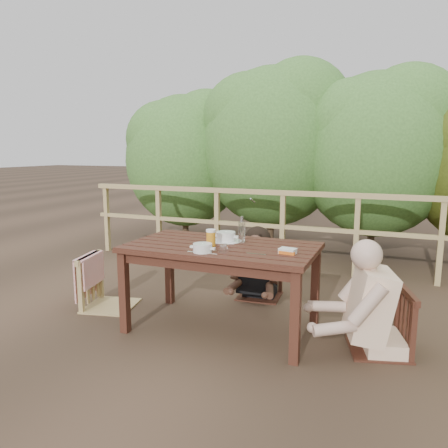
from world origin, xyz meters
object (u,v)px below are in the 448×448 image
at_px(chair_left, 109,259).
at_px(chair_far, 260,256).
at_px(diner_right, 388,261).
at_px(tumbler, 224,249).
at_px(soup_near, 203,249).
at_px(bottle, 242,231).
at_px(woman, 261,242).
at_px(soup_far, 226,237).
at_px(beer_glass, 211,239).
at_px(butter_tub, 288,252).
at_px(chair_right, 381,294).
at_px(table, 222,288).

distance_m(chair_left, chair_far, 1.50).
height_order(diner_right, tumbler, diner_right).
relative_size(soup_near, tumbler, 3.18).
bearing_deg(bottle, chair_left, -177.38).
bearing_deg(woman, diner_right, 141.55).
height_order(chair_far, soup_far, chair_far).
bearing_deg(beer_glass, diner_right, 6.54).
height_order(chair_far, butter_tub, chair_far).
distance_m(beer_glass, butter_tub, 0.65).
xyz_separation_m(chair_right, tumbler, (-1.15, -0.32, 0.31)).
bearing_deg(tumbler, soup_far, 109.89).
bearing_deg(chair_far, tumbler, -91.57).
xyz_separation_m(woman, butter_tub, (0.53, -1.00, 0.17)).
height_order(tumbler, butter_tub, tumbler).
relative_size(chair_right, soup_near, 3.61).
distance_m(chair_far, tumbler, 1.18).
height_order(soup_near, tumbler, soup_near).
xyz_separation_m(chair_left, butter_tub, (1.78, -0.15, 0.27)).
xyz_separation_m(beer_glass, butter_tub, (0.64, -0.01, -0.05)).
distance_m(table, butter_tub, 0.70).
height_order(diner_right, butter_tub, diner_right).
relative_size(table, chair_left, 1.62).
height_order(diner_right, soup_near, diner_right).
bearing_deg(butter_tub, woman, 125.08).
xyz_separation_m(woman, soup_far, (-0.08, -0.75, 0.18)).
bearing_deg(soup_far, chair_left, -175.16).
height_order(chair_far, tumbler, chair_far).
relative_size(tumbler, butter_tub, 0.61).
bearing_deg(butter_tub, soup_far, 165.17).
bearing_deg(table, woman, 86.45).
bearing_deg(table, soup_near, -96.76).
xyz_separation_m(table, woman, (0.06, 0.91, 0.22)).
bearing_deg(chair_left, chair_right, -102.03).
xyz_separation_m(chair_far, beer_glass, (-0.12, -0.96, 0.36)).
distance_m(soup_near, beer_glass, 0.23).
relative_size(chair_right, butter_tub, 7.00).
height_order(chair_right, soup_near, chair_right).
xyz_separation_m(chair_far, diner_right, (1.24, -0.81, 0.28)).
distance_m(table, soup_far, 0.44).
distance_m(table, chair_left, 1.20).
relative_size(woman, diner_right, 0.82).
relative_size(chair_left, tumbler, 12.23).
height_order(table, woman, woman).
bearing_deg(soup_near, beer_glass, 97.17).
xyz_separation_m(woman, beer_glass, (-0.12, -0.98, 0.21)).
bearing_deg(diner_right, chair_left, 75.03).
relative_size(chair_right, woman, 0.77).
distance_m(chair_left, diner_right, 2.50).
distance_m(diner_right, beer_glass, 1.37).
distance_m(chair_far, soup_near, 1.23).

